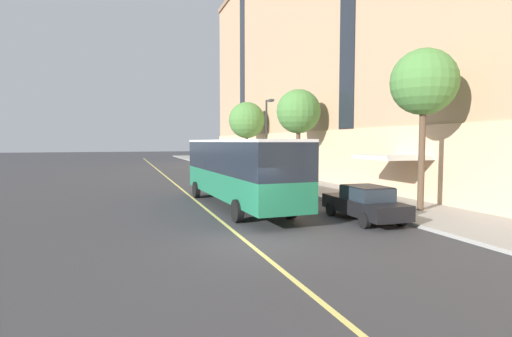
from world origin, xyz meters
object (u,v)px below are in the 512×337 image
street_lamp (267,131)px  parked_car_silver_4 (260,176)px  street_tree_far_uptown (298,112)px  parked_car_black_1 (364,203)px  street_tree_mid_block (424,83)px  fire_hydrant (293,183)px  parked_car_champagne_0 (223,167)px  street_tree_far_downtown (247,120)px  city_bus (238,168)px

street_lamp → parked_car_silver_4: bearing=-120.4°
street_tree_far_uptown → parked_car_black_1: bearing=-103.7°
street_tree_mid_block → fire_hydrant: street_tree_mid_block is taller
parked_car_champagne_0 → street_tree_far_downtown: bearing=41.6°
street_tree_mid_block → street_lamp: (-1.88, 16.58, -1.89)m
city_bus → street_tree_far_downtown: size_ratio=1.61×
street_tree_far_uptown → street_tree_far_downtown: street_tree_far_downtown is taller
parked_car_black_1 → street_tree_far_downtown: (3.67, 29.38, 5.14)m
street_tree_mid_block → street_lamp: size_ratio=1.12×
parked_car_champagne_0 → street_tree_mid_block: street_tree_mid_block is taller
street_tree_far_downtown → street_lamp: street_tree_far_downtown is taller
parked_car_silver_4 → street_lamp: street_lamp is taller
parked_car_black_1 → street_tree_mid_block: bearing=11.8°
city_bus → parked_car_champagne_0: 21.37m
parked_car_champagne_0 → city_bus: bearing=-101.7°
parked_car_silver_4 → street_tree_far_downtown: (3.55, 14.88, 5.14)m
parked_car_silver_4 → street_tree_mid_block: street_tree_mid_block is taller
street_tree_mid_block → city_bus: bearing=150.7°
street_tree_mid_block → street_lamp: 16.80m
parked_car_champagne_0 → street_tree_mid_block: (3.66, -25.36, 5.48)m
fire_hydrant → street_tree_far_uptown: bearing=60.5°
city_bus → fire_hydrant: bearing=46.6°
city_bus → parked_car_black_1: size_ratio=2.70×
parked_car_champagne_0 → street_tree_far_downtown: size_ratio=0.56×
street_tree_mid_block → fire_hydrant: size_ratio=10.76×
city_bus → street_tree_far_uptown: size_ratio=1.67×
parked_car_champagne_0 → street_tree_far_downtown: 7.10m
parked_car_champagne_0 → parked_car_silver_4: 11.63m
parked_car_black_1 → street_tree_far_uptown: (3.67, 15.07, 5.11)m
parked_car_silver_4 → city_bus: bearing=-115.5°
fire_hydrant → street_tree_far_downtown: bearing=83.7°
parked_car_champagne_0 → parked_car_black_1: 26.12m
city_bus → fire_hydrant: (5.99, 6.34, -1.59)m
fire_hydrant → parked_car_black_1: bearing=-98.3°
parked_car_silver_4 → street_tree_far_downtown: bearing=76.6°
street_tree_mid_block → parked_car_champagne_0: bearing=98.2°
fire_hydrant → street_lamp: bearing=89.0°
street_tree_far_uptown → street_lamp: (-1.88, 2.28, -1.52)m
fire_hydrant → street_tree_mid_block: bearing=-79.6°
street_tree_mid_block → fire_hydrant: (-1.98, 10.81, -5.77)m
parked_car_champagne_0 → fire_hydrant: bearing=-83.4°
parked_car_champagne_0 → street_tree_mid_block: size_ratio=0.57×
parked_car_silver_4 → street_lamp: (1.68, 2.85, 3.59)m
parked_car_silver_4 → parked_car_champagne_0: bearing=90.5°
street_lamp → street_tree_far_downtown: bearing=81.1°
city_bus → street_tree_mid_block: size_ratio=1.64×
parked_car_champagne_0 → street_tree_far_uptown: (3.66, -11.05, 5.11)m
parked_car_champagne_0 → street_tree_mid_block: 26.20m
city_bus → street_tree_far_uptown: street_tree_far_uptown is taller
parked_car_champagne_0 → street_tree_far_uptown: 12.72m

